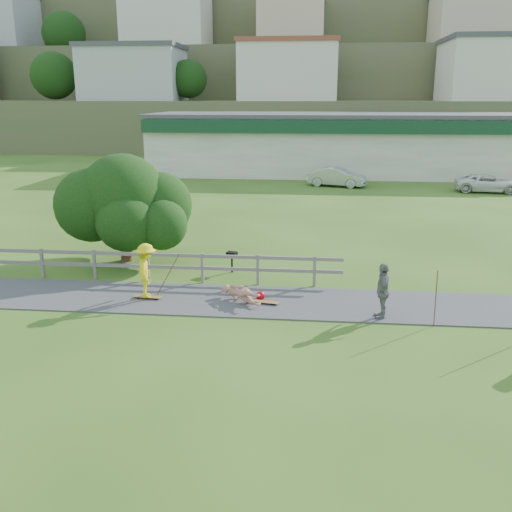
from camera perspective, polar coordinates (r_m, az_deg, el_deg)
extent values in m
plane|color=#2D4E16|center=(17.31, -0.89, -6.30)|extent=(260.00, 260.00, 0.00)
cube|color=#3A3A3C|center=(18.70, -0.36, -4.54)|extent=(34.00, 3.00, 0.04)
cube|color=#5E5953|center=(22.44, -20.59, -0.68)|extent=(0.10, 0.10, 1.10)
cube|color=#5E5953|center=(21.63, -15.84, -0.85)|extent=(0.10, 0.10, 1.10)
cube|color=#5E5953|center=(20.98, -10.75, -1.03)|extent=(0.10, 0.10, 1.10)
cube|color=#5E5953|center=(20.51, -5.38, -1.20)|extent=(0.10, 0.10, 1.10)
cube|color=#5E5953|center=(20.22, 0.19, -1.38)|extent=(0.10, 0.10, 1.10)
cube|color=#5E5953|center=(20.13, 5.86, -1.54)|extent=(0.10, 0.10, 1.10)
cube|color=#5E5953|center=(21.01, -12.12, 0.19)|extent=(15.00, 0.08, 0.12)
cube|color=#5E5953|center=(21.13, -12.05, -0.98)|extent=(15.00, 0.08, 0.12)
cube|color=#BDB4A6|center=(51.15, 8.32, 10.91)|extent=(32.00, 10.00, 4.80)
cube|color=#153B23|center=(45.85, 8.66, 12.63)|extent=(32.00, 0.60, 1.00)
cube|color=#48484D|center=(51.01, 8.44, 13.77)|extent=(32.50, 10.50, 0.30)
cube|color=#515A35|center=(71.06, 4.40, 12.79)|extent=(220.00, 14.00, 6.00)
cube|color=silver|center=(71.04, 4.52, 18.04)|extent=(10.00, 9.00, 7.00)
cube|color=#48484D|center=(71.29, 4.59, 21.05)|extent=(10.40, 9.40, 0.50)
cube|color=#515A35|center=(83.97, 4.71, 15.61)|extent=(220.00, 14.00, 13.00)
cube|color=silver|center=(84.56, 4.87, 22.40)|extent=(10.00, 9.00, 7.00)
cube|color=#515A35|center=(97.05, 4.95, 17.96)|extent=(220.00, 14.00, 21.00)
cube|color=#515A35|center=(110.29, 5.14, 20.01)|extent=(220.00, 14.00, 30.00)
cube|color=#515A35|center=(124.70, 5.31, 21.80)|extent=(220.00, 14.00, 40.00)
imported|color=yellow|center=(18.95, -10.89, -1.73)|extent=(0.96, 1.30, 1.80)
imported|color=#AD705F|center=(18.52, -1.49, -3.83)|extent=(1.38, 1.48, 0.60)
imported|color=slate|center=(17.48, 12.54, -3.44)|extent=(0.44, 1.02, 1.73)
imported|color=#B2B6BB|center=(43.27, 8.07, 7.83)|extent=(4.53, 2.60, 1.41)
imported|color=white|center=(43.42, 22.20, 6.76)|extent=(4.71, 2.56, 1.25)
sphere|color=#B60511|center=(18.83, 0.46, -3.96)|extent=(0.30, 0.30, 0.30)
cylinder|color=#542F21|center=(19.18, -8.83, -1.60)|extent=(0.03, 0.03, 1.69)
cylinder|color=#542F21|center=(17.28, 17.53, -4.08)|extent=(0.03, 0.03, 1.71)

